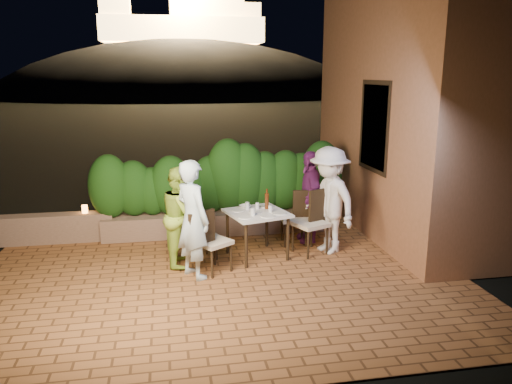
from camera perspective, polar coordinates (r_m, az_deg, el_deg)
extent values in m
plane|color=black|center=(7.18, -3.72, -10.53)|extent=(400.00, 400.00, 0.00)
cube|color=brown|center=(7.66, -4.16, -9.40)|extent=(7.00, 6.00, 0.15)
cube|color=#9C613D|center=(9.56, 16.84, 10.55)|extent=(1.60, 5.00, 5.00)
cube|color=black|center=(8.81, 13.54, 7.28)|extent=(0.08, 1.00, 1.40)
cube|color=black|center=(8.81, 13.48, 7.28)|extent=(0.06, 1.15, 1.55)
cube|color=brown|center=(9.27, -4.18, -3.46)|extent=(4.20, 0.55, 0.40)
cube|color=brown|center=(9.44, -22.65, -3.87)|extent=(2.20, 0.30, 0.50)
ellipsoid|color=black|center=(66.93, -8.04, 7.51)|extent=(52.00, 40.00, 22.00)
cylinder|color=white|center=(7.60, -1.28, -2.89)|extent=(0.21, 0.21, 0.01)
cylinder|color=white|center=(7.97, -2.08, -2.11)|extent=(0.21, 0.21, 0.01)
cylinder|color=white|center=(7.83, 2.65, -2.41)|extent=(0.23, 0.23, 0.01)
cylinder|color=white|center=(8.22, 1.05, -1.62)|extent=(0.22, 0.22, 0.01)
cylinder|color=white|center=(7.89, -0.07, -2.27)|extent=(0.20, 0.20, 0.01)
cylinder|color=white|center=(7.66, 1.37, -2.77)|extent=(0.23, 0.23, 0.01)
cylinder|color=silver|center=(7.68, -0.37, -2.29)|extent=(0.07, 0.07, 0.12)
cylinder|color=silver|center=(8.04, -1.00, -1.58)|extent=(0.07, 0.07, 0.12)
cylinder|color=silver|center=(7.88, 1.66, -1.94)|extent=(0.06, 0.06, 0.11)
cylinder|color=silver|center=(8.06, 0.15, -1.58)|extent=(0.06, 0.06, 0.10)
imported|color=white|center=(8.14, -1.22, -1.65)|extent=(0.25, 0.25, 0.05)
imported|color=silver|center=(7.16, -7.25, -3.13)|extent=(0.69, 0.75, 1.73)
imported|color=#97BF3B|center=(7.71, -8.50, -2.72)|extent=(0.63, 0.78, 1.53)
imported|color=white|center=(8.19, 8.33, -0.94)|extent=(1.02, 1.29, 1.75)
imported|color=#682266|center=(8.71, 6.16, -0.52)|extent=(0.43, 0.95, 1.60)
cylinder|color=orange|center=(9.23, -18.98, -1.86)|extent=(0.10, 0.10, 0.14)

